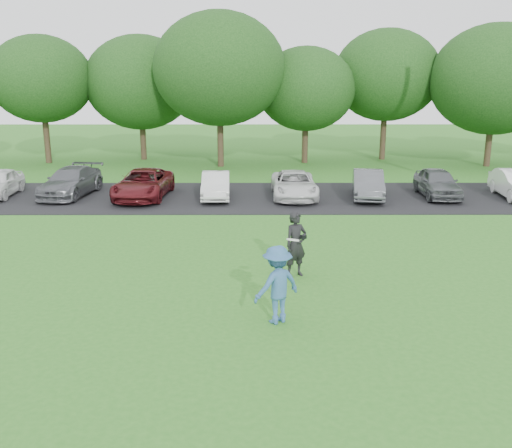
% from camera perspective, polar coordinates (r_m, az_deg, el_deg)
% --- Properties ---
extents(ground, '(100.00, 100.00, 0.00)m').
position_cam_1_polar(ground, '(12.51, 0.04, -9.91)').
color(ground, '#2C7120').
rests_on(ground, ground).
extents(parking_lot, '(32.00, 6.50, 0.03)m').
position_cam_1_polar(parking_lot, '(24.91, -0.06, 2.73)').
color(parking_lot, black).
rests_on(parking_lot, ground).
extents(frisbee_player, '(1.28, 1.15, 1.97)m').
position_cam_1_polar(frisbee_player, '(12.26, 2.13, -6.07)').
color(frisbee_player, '#345F93').
rests_on(frisbee_player, ground).
extents(camera_bystander, '(0.76, 0.69, 1.75)m').
position_cam_1_polar(camera_bystander, '(15.05, 4.01, -2.04)').
color(camera_bystander, black).
rests_on(camera_bystander, ground).
extents(parked_cars, '(30.39, 4.93, 1.23)m').
position_cam_1_polar(parked_cars, '(24.70, -0.28, 4.05)').
color(parked_cars, '#5B5E63').
rests_on(parked_cars, parking_lot).
extents(tree_row, '(42.39, 9.85, 8.64)m').
position_cam_1_polar(tree_row, '(34.16, 2.53, 14.26)').
color(tree_row, '#38281C').
rests_on(tree_row, ground).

